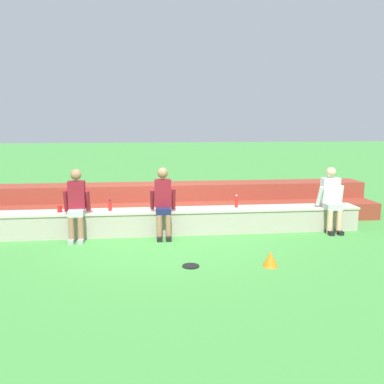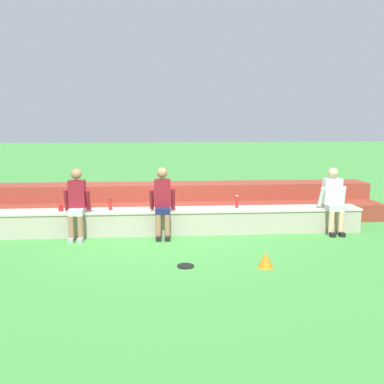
{
  "view_description": "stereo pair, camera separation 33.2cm",
  "coord_description": "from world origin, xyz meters",
  "views": [
    {
      "loc": [
        -0.37,
        -8.01,
        2.21
      ],
      "look_at": [
        0.6,
        0.26,
        0.84
      ],
      "focal_mm": 39.36,
      "sensor_mm": 36.0,
      "label": 1
    },
    {
      "loc": [
        -0.04,
        -8.04,
        2.21
      ],
      "look_at": [
        0.6,
        0.26,
        0.84
      ],
      "focal_mm": 39.36,
      "sensor_mm": 36.0,
      "label": 2
    }
  ],
  "objects": [
    {
      "name": "brick_bleachers",
      "position": [
        0.0,
        1.78,
        0.32
      ],
      "size": [
        10.06,
        1.58,
        0.76
      ],
      "color": "maroon",
      "rests_on": "ground"
    },
    {
      "name": "frisbee",
      "position": [
        0.34,
        -1.78,
        0.01
      ],
      "size": [
        0.27,
        0.27,
        0.02
      ],
      "primitive_type": "cylinder",
      "color": "black",
      "rests_on": "ground"
    },
    {
      "name": "stone_seating_wall",
      "position": [
        0.0,
        0.26,
        0.26
      ],
      "size": [
        8.08,
        0.57,
        0.49
      ],
      "color": "#A8A08E",
      "rests_on": "ground"
    },
    {
      "name": "water_bottle_near_left",
      "position": [
        1.52,
        0.3,
        0.62
      ],
      "size": [
        0.06,
        0.06,
        0.26
      ],
      "color": "red",
      "rests_on": "stone_seating_wall"
    },
    {
      "name": "plastic_cup_middle",
      "position": [
        -2.0,
        0.26,
        0.56
      ],
      "size": [
        0.09,
        0.09,
        0.13
      ],
      "primitive_type": "cylinder",
      "color": "red",
      "rests_on": "stone_seating_wall"
    },
    {
      "name": "person_left_of_center",
      "position": [
        -0.0,
        -0.03,
        0.72
      ],
      "size": [
        0.49,
        0.52,
        1.36
      ],
      "color": "#996B4C",
      "rests_on": "ground"
    },
    {
      "name": "sports_cone",
      "position": [
        1.57,
        -1.91,
        0.12
      ],
      "size": [
        0.24,
        0.24,
        0.24
      ],
      "primitive_type": "cone",
      "color": "orange",
      "rests_on": "ground"
    },
    {
      "name": "ground_plane",
      "position": [
        0.0,
        0.0,
        0.0
      ],
      "size": [
        80.0,
        80.0,
        0.0
      ],
      "primitive_type": "plane",
      "color": "#428E3D"
    },
    {
      "name": "water_bottle_mid_right",
      "position": [
        -1.04,
        0.27,
        0.6
      ],
      "size": [
        0.07,
        0.07,
        0.22
      ],
      "color": "red",
      "rests_on": "stone_seating_wall"
    },
    {
      "name": "person_far_left",
      "position": [
        -1.63,
        -0.02,
        0.72
      ],
      "size": [
        0.49,
        0.52,
        1.35
      ],
      "color": "#996B4C",
      "rests_on": "ground"
    },
    {
      "name": "person_center",
      "position": [
        3.42,
        0.01,
        0.7
      ],
      "size": [
        0.53,
        0.52,
        1.32
      ],
      "color": "#DBAD89",
      "rests_on": "ground"
    }
  ]
}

